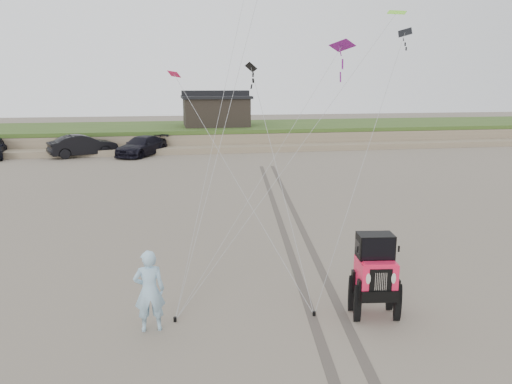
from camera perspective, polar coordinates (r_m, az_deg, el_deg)
ground at (r=13.10m, az=4.27°, el=-13.94°), size 160.00×160.00×0.00m
dune_ridge at (r=49.18m, az=-6.98°, el=6.49°), size 160.00×14.25×1.73m
cabin at (r=48.67m, az=-4.63°, el=9.33°), size 6.40×5.40×3.35m
truck_b at (r=42.36m, az=-19.15°, el=5.03°), size 5.60×3.70×1.74m
truck_c at (r=41.51m, az=-12.92°, el=5.14°), size 4.69×5.74×1.56m
jeep at (r=13.07m, az=13.44°, el=-10.25°), size 2.58×4.79×1.70m
man at (r=12.24m, az=-12.09°, el=-10.98°), size 0.76×0.52×2.01m
kite_flock at (r=22.58m, az=7.58°, el=19.07°), size 9.69×8.67×8.36m
stake_main at (r=12.92m, az=-9.24°, el=-14.17°), size 0.08×0.08×0.12m
stake_aux at (r=13.13m, az=6.66°, el=-13.65°), size 0.08×0.08×0.12m
tire_tracks at (r=20.81m, az=3.99°, el=-3.82°), size 5.22×29.74×0.01m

